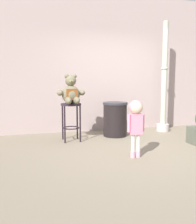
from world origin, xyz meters
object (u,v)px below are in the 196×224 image
object	(u,v)px
teddy_bear	(71,93)
lamppost	(164,89)
bar_stool_with_teddy	(71,114)
child_walking	(136,116)
trash_bin	(115,119)

from	to	relation	value
teddy_bear	lamppost	bearing A→B (deg)	9.66
teddy_bear	bar_stool_with_teddy	bearing A→B (deg)	90.00
lamppost	child_walking	bearing A→B (deg)	-130.87
trash_bin	lamppost	world-z (taller)	lamppost
teddy_bear	trash_bin	size ratio (longest dim) A/B	0.78
teddy_bear	child_walking	world-z (taller)	teddy_bear
bar_stool_with_teddy	teddy_bear	size ratio (longest dim) A/B	1.30
child_walking	lamppost	size ratio (longest dim) A/B	0.35
bar_stool_with_teddy	lamppost	distance (m)	2.44
teddy_bear	child_walking	xyz separation A→B (m)	(0.81, -1.39, -0.32)
child_walking	trash_bin	size ratio (longest dim) A/B	1.22
trash_bin	lamppost	bearing A→B (deg)	8.17
bar_stool_with_teddy	lamppost	bearing A→B (deg)	8.96
child_walking	trash_bin	distance (m)	1.65
bar_stool_with_teddy	child_walking	world-z (taller)	child_walking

